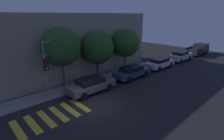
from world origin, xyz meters
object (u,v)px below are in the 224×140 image
object	(u,v)px
sedan_tail_of_row	(181,56)
sedan_far_end	(160,63)
tree_near_corner	(61,47)
traffic_light_pole	(51,60)
tree_midblock	(97,48)
sedan_near_corner	(91,85)
sedan_middle	(132,72)
pickup_truck	(198,49)
tree_far_end	(125,43)

from	to	relation	value
sedan_tail_of_row	sedan_far_end	bearing A→B (deg)	180.00
tree_near_corner	traffic_light_pole	bearing A→B (deg)	-144.90
sedan_far_end	tree_near_corner	world-z (taller)	tree_near_corner
sedan_tail_of_row	tree_midblock	bearing A→B (deg)	170.94
traffic_light_pole	sedan_near_corner	bearing A→B (deg)	-23.42
sedan_near_corner	sedan_tail_of_row	distance (m)	16.97
sedan_middle	pickup_truck	bearing A→B (deg)	0.00
sedan_near_corner	sedan_middle	bearing A→B (deg)	0.00
traffic_light_pole	tree_near_corner	xyz separation A→B (m)	(1.46, 1.03, 0.71)
tree_midblock	sedan_near_corner	bearing A→B (deg)	-138.28
sedan_near_corner	tree_midblock	xyz separation A→B (m)	(2.57, 2.29, 2.77)
pickup_truck	tree_midblock	distance (m)	21.17
pickup_truck	sedan_far_end	bearing A→B (deg)	-180.00
sedan_middle	pickup_truck	size ratio (longest dim) A/B	0.87
traffic_light_pole	pickup_truck	xyz separation A→B (m)	(26.38, -1.27, -2.41)
sedan_near_corner	tree_near_corner	world-z (taller)	tree_near_corner
tree_midblock	sedan_tail_of_row	bearing A→B (deg)	-9.06
sedan_near_corner	sedan_tail_of_row	size ratio (longest dim) A/B	0.99
tree_far_end	pickup_truck	bearing A→B (deg)	-7.89
sedan_near_corner	tree_near_corner	size ratio (longest dim) A/B	0.78
tree_near_corner	pickup_truck	bearing A→B (deg)	-5.26
pickup_truck	traffic_light_pole	bearing A→B (deg)	177.25
sedan_near_corner	pickup_truck	xyz separation A→B (m)	(23.46, 0.00, 0.17)
tree_far_end	sedan_near_corner	bearing A→B (deg)	-161.62
traffic_light_pole	sedan_middle	bearing A→B (deg)	-8.44
pickup_truck	tree_near_corner	world-z (taller)	tree_near_corner
sedan_near_corner	tree_far_end	bearing A→B (deg)	18.38
sedan_tail_of_row	tree_near_corner	distance (m)	18.86
sedan_middle	tree_midblock	xyz separation A→B (m)	(-3.05, 2.29, 2.78)
sedan_near_corner	tree_near_corner	distance (m)	4.27
pickup_truck	tree_near_corner	xyz separation A→B (m)	(-24.92, 2.29, 3.12)
sedan_far_end	sedan_tail_of_row	xyz separation A→B (m)	(5.77, -0.00, 0.05)
sedan_far_end	pickup_truck	xyz separation A→B (m)	(12.26, 0.00, 0.19)
sedan_far_end	tree_midblock	size ratio (longest dim) A/B	0.86
sedan_near_corner	pickup_truck	size ratio (longest dim) A/B	0.85
sedan_tail_of_row	pickup_truck	size ratio (longest dim) A/B	0.86
pickup_truck	tree_midblock	xyz separation A→B (m)	(-20.88, 2.29, 2.60)
sedan_far_end	tree_near_corner	size ratio (longest dim) A/B	0.78
sedan_near_corner	pickup_truck	world-z (taller)	pickup_truck
sedan_tail_of_row	tree_far_end	distance (m)	10.68
sedan_middle	tree_far_end	xyz separation A→B (m)	(1.28, 2.29, 2.80)
pickup_truck	sedan_tail_of_row	bearing A→B (deg)	-180.00
pickup_truck	tree_midblock	size ratio (longest dim) A/B	1.01
sedan_tail_of_row	tree_far_end	world-z (taller)	tree_far_end
tree_midblock	tree_far_end	size ratio (longest dim) A/B	1.01
tree_midblock	sedan_middle	bearing A→B (deg)	-36.96
sedan_middle	tree_near_corner	xyz separation A→B (m)	(-7.09, 2.29, 3.30)
tree_far_end	tree_near_corner	bearing A→B (deg)	180.00
tree_near_corner	sedan_middle	bearing A→B (deg)	-17.93
sedan_far_end	sedan_tail_of_row	size ratio (longest dim) A/B	0.99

